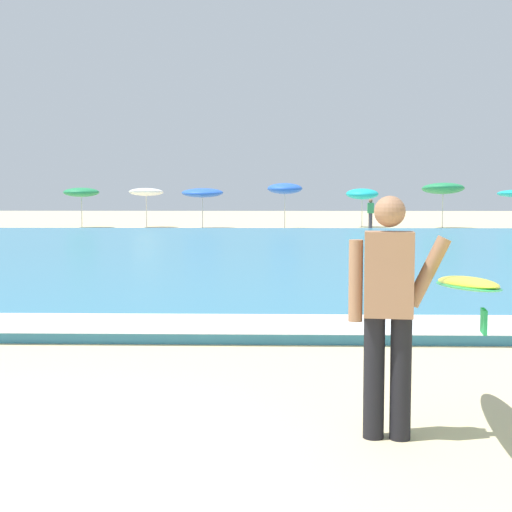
{
  "coord_description": "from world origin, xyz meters",
  "views": [
    {
      "loc": [
        1.74,
        -4.26,
        1.73
      ],
      "look_at": [
        1.54,
        3.34,
        1.1
      ],
      "focal_mm": 51.18,
      "sensor_mm": 36.0,
      "label": 1
    }
  ],
  "objects_px": {
    "beach_umbrella_1": "(146,192)",
    "beach_umbrella_3": "(285,189)",
    "beach_umbrella_0": "(81,192)",
    "beach_umbrella_2": "(202,193)",
    "surfer_with_board": "(423,296)",
    "beach_umbrella_5": "(443,188)",
    "beachgoer_near_row_left": "(371,213)",
    "beach_umbrella_4": "(362,194)"
  },
  "relations": [
    {
      "from": "beach_umbrella_0",
      "to": "beach_umbrella_3",
      "type": "distance_m",
      "value": 11.11
    },
    {
      "from": "beach_umbrella_5",
      "to": "beach_umbrella_0",
      "type": "bearing_deg",
      "value": 179.19
    },
    {
      "from": "surfer_with_board",
      "to": "beach_umbrella_4",
      "type": "bearing_deg",
      "value": 83.96
    },
    {
      "from": "beach_umbrella_2",
      "to": "beachgoer_near_row_left",
      "type": "xyz_separation_m",
      "value": [
        8.79,
        -1.37,
        -1.05
      ]
    },
    {
      "from": "beach_umbrella_0",
      "to": "beach_umbrella_4",
      "type": "distance_m",
      "value": 15.42
    },
    {
      "from": "beach_umbrella_3",
      "to": "beachgoer_near_row_left",
      "type": "bearing_deg",
      "value": -14.28
    },
    {
      "from": "beach_umbrella_1",
      "to": "beachgoer_near_row_left",
      "type": "bearing_deg",
      "value": -11.42
    },
    {
      "from": "beach_umbrella_0",
      "to": "beach_umbrella_3",
      "type": "xyz_separation_m",
      "value": [
        11.07,
        -0.82,
        0.19
      ]
    },
    {
      "from": "beach_umbrella_0",
      "to": "beachgoer_near_row_left",
      "type": "xyz_separation_m",
      "value": [
        15.47,
        -1.94,
        -1.08
      ]
    },
    {
      "from": "beach_umbrella_0",
      "to": "beachgoer_near_row_left",
      "type": "distance_m",
      "value": 15.63
    },
    {
      "from": "surfer_with_board",
      "to": "beach_umbrella_0",
      "type": "relative_size",
      "value": 1.09
    },
    {
      "from": "beach_umbrella_4",
      "to": "beachgoer_near_row_left",
      "type": "relative_size",
      "value": 1.39
    },
    {
      "from": "beach_umbrella_2",
      "to": "beach_umbrella_4",
      "type": "height_order",
      "value": "beach_umbrella_4"
    },
    {
      "from": "beach_umbrella_0",
      "to": "beach_umbrella_1",
      "type": "height_order",
      "value": "beach_umbrella_1"
    },
    {
      "from": "surfer_with_board",
      "to": "beach_umbrella_1",
      "type": "distance_m",
      "value": 35.91
    },
    {
      "from": "beach_umbrella_0",
      "to": "beach_umbrella_2",
      "type": "xyz_separation_m",
      "value": [
        6.68,
        -0.57,
        -0.03
      ]
    },
    {
      "from": "beach_umbrella_1",
      "to": "surfer_with_board",
      "type": "bearing_deg",
      "value": -76.88
    },
    {
      "from": "surfer_with_board",
      "to": "beach_umbrella_0",
      "type": "height_order",
      "value": "beach_umbrella_0"
    },
    {
      "from": "surfer_with_board",
      "to": "beach_umbrella_1",
      "type": "xyz_separation_m",
      "value": [
        -8.15,
        34.96,
        0.91
      ]
    },
    {
      "from": "beach_umbrella_4",
      "to": "beach_umbrella_0",
      "type": "bearing_deg",
      "value": -176.06
    },
    {
      "from": "beach_umbrella_2",
      "to": "beach_umbrella_5",
      "type": "xyz_separation_m",
      "value": [
        12.84,
        0.3,
        0.23
      ]
    },
    {
      "from": "beach_umbrella_1",
      "to": "beach_umbrella_5",
      "type": "bearing_deg",
      "value": -2.71
    },
    {
      "from": "surfer_with_board",
      "to": "beach_umbrella_3",
      "type": "distance_m",
      "value": 33.68
    },
    {
      "from": "beach_umbrella_1",
      "to": "beachgoer_near_row_left",
      "type": "distance_m",
      "value": 12.29
    },
    {
      "from": "surfer_with_board",
      "to": "beach_umbrella_2",
      "type": "bearing_deg",
      "value": 98.29
    },
    {
      "from": "beach_umbrella_3",
      "to": "beach_umbrella_2",
      "type": "bearing_deg",
      "value": 176.75
    },
    {
      "from": "beach_umbrella_4",
      "to": "beach_umbrella_5",
      "type": "relative_size",
      "value": 0.88
    },
    {
      "from": "beach_umbrella_2",
      "to": "beach_umbrella_5",
      "type": "bearing_deg",
      "value": 1.32
    },
    {
      "from": "beach_umbrella_4",
      "to": "beachgoer_near_row_left",
      "type": "distance_m",
      "value": 3.16
    },
    {
      "from": "beach_umbrella_2",
      "to": "beach_umbrella_4",
      "type": "xyz_separation_m",
      "value": [
        8.71,
        1.63,
        -0.06
      ]
    },
    {
      "from": "beach_umbrella_0",
      "to": "beach_umbrella_1",
      "type": "relative_size",
      "value": 0.99
    },
    {
      "from": "beach_umbrella_3",
      "to": "beach_umbrella_4",
      "type": "relative_size",
      "value": 1.11
    },
    {
      "from": "beach_umbrella_0",
      "to": "beach_umbrella_1",
      "type": "distance_m",
      "value": 3.5
    },
    {
      "from": "beach_umbrella_1",
      "to": "beach_umbrella_3",
      "type": "xyz_separation_m",
      "value": [
        7.6,
        -1.31,
        0.17
      ]
    },
    {
      "from": "beach_umbrella_2",
      "to": "beachgoer_near_row_left",
      "type": "relative_size",
      "value": 1.42
    },
    {
      "from": "beach_umbrella_5",
      "to": "beachgoer_near_row_left",
      "type": "distance_m",
      "value": 4.57
    },
    {
      "from": "beach_umbrella_1",
      "to": "beach_umbrella_4",
      "type": "height_order",
      "value": "beach_umbrella_1"
    },
    {
      "from": "surfer_with_board",
      "to": "beachgoer_near_row_left",
      "type": "bearing_deg",
      "value": 83.26
    },
    {
      "from": "beach_umbrella_0",
      "to": "beach_umbrella_2",
      "type": "height_order",
      "value": "beach_umbrella_2"
    },
    {
      "from": "surfer_with_board",
      "to": "beachgoer_near_row_left",
      "type": "xyz_separation_m",
      "value": [
        3.85,
        32.54,
        -0.18
      ]
    },
    {
      "from": "beach_umbrella_5",
      "to": "beach_umbrella_2",
      "type": "bearing_deg",
      "value": -178.68
    },
    {
      "from": "beach_umbrella_0",
      "to": "beach_umbrella_2",
      "type": "distance_m",
      "value": 6.7
    }
  ]
}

